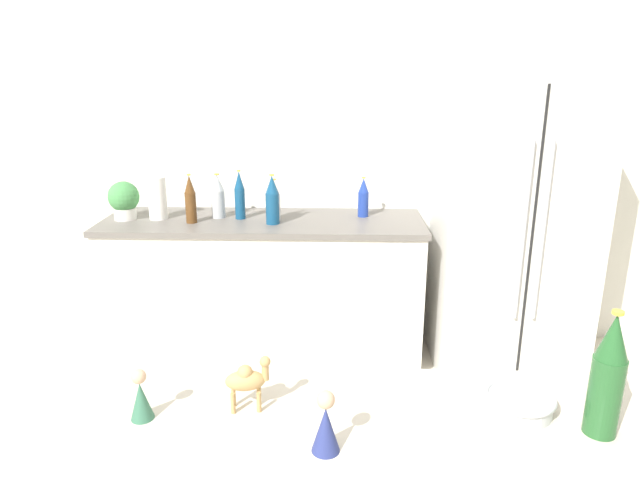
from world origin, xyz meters
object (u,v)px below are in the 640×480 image
(wise_man_figurine_blue, at_px, (141,398))
(wine_bottle, at_px, (608,376))
(back_bottle_5, at_px, (190,200))
(camel_figurine, at_px, (247,379))
(potted_plant, at_px, (124,199))
(fruit_bowl, at_px, (519,402))
(refrigerator, at_px, (511,229))
(back_bottle_0, at_px, (218,197))
(back_bottle_1, at_px, (274,200))
(paper_towel_roll, at_px, (157,198))
(back_bottle_4, at_px, (363,198))
(wise_man_figurine_crimson, at_px, (326,426))
(back_bottle_3, at_px, (272,200))
(back_bottle_2, at_px, (240,196))

(wise_man_figurine_blue, bearing_deg, wine_bottle, -1.17)
(back_bottle_5, height_order, camel_figurine, back_bottle_5)
(wine_bottle, relative_size, wise_man_figurine_blue, 2.34)
(potted_plant, relative_size, fruit_bowl, 1.27)
(refrigerator, bearing_deg, potted_plant, 178.52)
(back_bottle_0, distance_m, back_bottle_1, 0.35)
(paper_towel_roll, height_order, wine_bottle, wine_bottle)
(back_bottle_4, relative_size, wise_man_figurine_crimson, 1.58)
(paper_towel_roll, bearing_deg, wine_bottle, -50.69)
(paper_towel_roll, height_order, back_bottle_3, back_bottle_3)
(back_bottle_2, height_order, wine_bottle, wine_bottle)
(wine_bottle, relative_size, wise_man_figurine_crimson, 2.07)
(potted_plant, distance_m, back_bottle_4, 1.46)
(back_bottle_5, height_order, wise_man_figurine_blue, back_bottle_5)
(paper_towel_roll, relative_size, fruit_bowl, 1.40)
(back_bottle_4, xyz_separation_m, wise_man_figurine_blue, (-0.65, -2.19, -0.03))
(back_bottle_5, relative_size, wise_man_figurine_blue, 2.12)
(wine_bottle, bearing_deg, fruit_bowl, 154.00)
(back_bottle_1, xyz_separation_m, fruit_bowl, (0.86, -2.04, -0.06))
(back_bottle_1, relative_size, back_bottle_2, 0.84)
(camel_figurine, bearing_deg, paper_towel_roll, 112.85)
(back_bottle_3, height_order, camel_figurine, back_bottle_3)
(paper_towel_roll, relative_size, back_bottle_0, 0.94)
(back_bottle_2, relative_size, wise_man_figurine_crimson, 1.91)
(paper_towel_roll, xyz_separation_m, fruit_bowl, (1.57, -2.04, -0.07))
(back_bottle_2, xyz_separation_m, fruit_bowl, (1.07, -2.06, -0.08))
(back_bottle_0, bearing_deg, wise_man_figurine_crimson, -72.55)
(paper_towel_roll, height_order, back_bottle_4, paper_towel_roll)
(fruit_bowl, height_order, camel_figurine, camel_figurine)
(refrigerator, distance_m, back_bottle_4, 0.89)
(back_bottle_1, height_order, camel_figurine, back_bottle_1)
(fruit_bowl, bearing_deg, refrigerator, 74.33)
(potted_plant, height_order, back_bottle_1, back_bottle_1)
(back_bottle_3, height_order, wine_bottle, wine_bottle)
(camel_figurine, xyz_separation_m, wise_man_figurine_blue, (-0.26, -0.05, -0.03))
(back_bottle_0, height_order, camel_figurine, back_bottle_0)
(paper_towel_roll, distance_m, wise_man_figurine_crimson, 2.46)
(wise_man_figurine_crimson, bearing_deg, wise_man_figurine_blue, 166.37)
(back_bottle_4, xyz_separation_m, camel_figurine, (-0.39, -2.14, 0.00))
(back_bottle_5, bearing_deg, back_bottle_4, 9.84)
(paper_towel_roll, xyz_separation_m, wine_bottle, (1.74, -2.12, 0.06))
(back_bottle_1, bearing_deg, wise_man_figurine_crimson, -80.77)
(back_bottle_4, relative_size, camel_figurine, 1.65)
(back_bottle_0, xyz_separation_m, camel_figurine, (0.50, -2.09, -0.01))
(paper_towel_roll, bearing_deg, back_bottle_0, 6.38)
(paper_towel_roll, distance_m, back_bottle_2, 0.50)
(back_bottle_3, distance_m, wine_bottle, 2.27)
(potted_plant, height_order, wine_bottle, wine_bottle)
(back_bottle_2, height_order, back_bottle_3, back_bottle_2)
(back_bottle_0, distance_m, back_bottle_4, 0.89)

